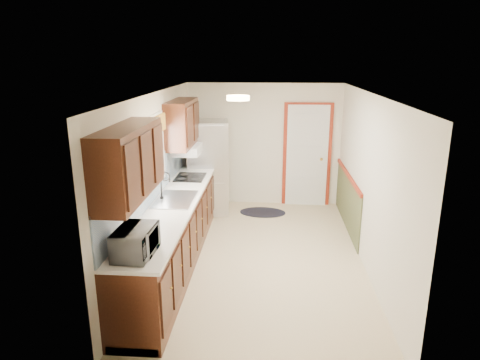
# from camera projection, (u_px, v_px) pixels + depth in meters

# --- Properties ---
(room_shell) EXTENTS (3.20, 5.20, 2.52)m
(room_shell) POSITION_uv_depth(u_px,v_px,m) (260.00, 180.00, 6.04)
(room_shell) COLOR beige
(room_shell) RESTS_ON ground
(kitchen_run) EXTENTS (0.63, 4.00, 2.20)m
(kitchen_run) POSITION_uv_depth(u_px,v_px,m) (171.00, 211.00, 5.96)
(kitchen_run) COLOR #35170C
(kitchen_run) RESTS_ON ground
(back_wall_trim) EXTENTS (1.12, 2.30, 2.08)m
(back_wall_trim) POSITION_uv_depth(u_px,v_px,m) (315.00, 165.00, 8.18)
(back_wall_trim) COLOR maroon
(back_wall_trim) RESTS_ON ground
(ceiling_fixture) EXTENTS (0.30, 0.30, 0.06)m
(ceiling_fixture) POSITION_uv_depth(u_px,v_px,m) (238.00, 98.00, 5.55)
(ceiling_fixture) COLOR #FFD88C
(ceiling_fixture) RESTS_ON room_shell
(microwave) EXTENTS (0.31, 0.54, 0.36)m
(microwave) POSITION_uv_depth(u_px,v_px,m) (135.00, 239.00, 4.28)
(microwave) COLOR white
(microwave) RESTS_ON kitchen_run
(refrigerator) EXTENTS (0.81, 0.78, 1.75)m
(refrigerator) POSITION_uv_depth(u_px,v_px,m) (209.00, 167.00, 8.03)
(refrigerator) COLOR #B7B7BC
(refrigerator) RESTS_ON ground
(rug) EXTENTS (0.90, 0.60, 0.01)m
(rug) POSITION_uv_depth(u_px,v_px,m) (263.00, 212.00, 8.19)
(rug) COLOR black
(rug) RESTS_ON ground
(cooktop) EXTENTS (0.47, 0.57, 0.02)m
(cooktop) POSITION_uv_depth(u_px,v_px,m) (190.00, 177.00, 7.10)
(cooktop) COLOR black
(cooktop) RESTS_ON kitchen_run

